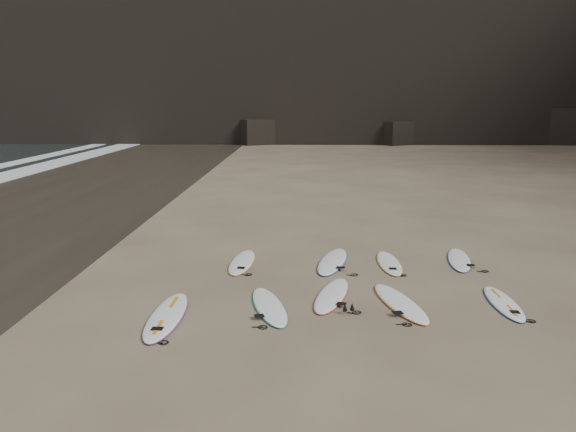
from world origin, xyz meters
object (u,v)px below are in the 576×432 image
at_px(surfboard_0, 167,316).
at_px(surfboard_3, 400,302).
at_px(surfboard_1, 269,306).
at_px(surfboard_5, 242,262).
at_px(surfboard_2, 332,295).
at_px(surfboard_8, 459,259).
at_px(surfboard_4, 504,303).
at_px(surfboard_6, 333,261).
at_px(surfboard_7, 389,263).

height_order(surfboard_0, surfboard_3, surfboard_0).
relative_size(surfboard_1, surfboard_5, 1.00).
relative_size(surfboard_2, surfboard_8, 1.03).
bearing_deg(surfboard_4, surfboard_5, 154.76).
bearing_deg(surfboard_8, surfboard_3, -112.36).
relative_size(surfboard_2, surfboard_4, 1.11).
distance_m(surfboard_6, surfboard_7, 1.53).
relative_size(surfboard_4, surfboard_6, 0.82).
bearing_deg(surfboard_8, surfboard_0, -138.28).
relative_size(surfboard_4, surfboard_8, 0.92).
xyz_separation_m(surfboard_0, surfboard_2, (3.46, 1.35, -0.00)).
height_order(surfboard_6, surfboard_8, surfboard_6).
relative_size(surfboard_0, surfboard_4, 1.23).
relative_size(surfboard_3, surfboard_4, 1.16).
xyz_separation_m(surfboard_3, surfboard_6, (-1.29, 3.19, 0.00)).
xyz_separation_m(surfboard_1, surfboard_7, (3.09, 3.34, -0.00)).
bearing_deg(surfboard_0, surfboard_1, 16.63).
height_order(surfboard_2, surfboard_7, surfboard_2).
distance_m(surfboard_3, surfboard_7, 3.08).
bearing_deg(surfboard_6, surfboard_1, -101.34).
distance_m(surfboard_0, surfboard_6, 5.45).
bearing_deg(surfboard_0, surfboard_7, 37.52).
bearing_deg(surfboard_6, surfboard_4, -28.52).
xyz_separation_m(surfboard_7, surfboard_8, (1.99, 0.36, 0.00)).
height_order(surfboard_3, surfboard_4, surfboard_3).
height_order(surfboard_3, surfboard_6, surfboard_6).
height_order(surfboard_1, surfboard_8, same).
height_order(surfboard_0, surfboard_5, surfboard_0).
bearing_deg(surfboard_6, surfboard_8, 17.02).
height_order(surfboard_2, surfboard_3, surfboard_3).
distance_m(surfboard_2, surfboard_7, 3.11).
xyz_separation_m(surfboard_4, surfboard_5, (-6.04, 3.02, 0.00)).
distance_m(surfboard_0, surfboard_2, 3.71).
distance_m(surfboard_0, surfboard_4, 7.24).
relative_size(surfboard_3, surfboard_7, 1.09).
xyz_separation_m(surfboard_0, surfboard_1, (2.07, 0.62, -0.01)).
distance_m(surfboard_3, surfboard_5, 4.87).
bearing_deg(surfboard_6, surfboard_2, -80.65).
xyz_separation_m(surfboard_4, surfboard_8, (-0.03, 3.39, 0.00)).
bearing_deg(surfboard_6, surfboard_0, -118.80).
height_order(surfboard_0, surfboard_1, surfboard_0).
distance_m(surfboard_1, surfboard_7, 4.54).
distance_m(surfboard_4, surfboard_7, 3.65).
bearing_deg(surfboard_1, surfboard_6, 51.54).
distance_m(surfboard_1, surfboard_8, 6.28).
bearing_deg(surfboard_4, surfboard_3, -177.55).
bearing_deg(surfboard_2, surfboard_8, 53.30).
distance_m(surfboard_5, surfboard_8, 6.02).
relative_size(surfboard_0, surfboard_1, 1.12).
bearing_deg(surfboard_1, surfboard_8, 21.88).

